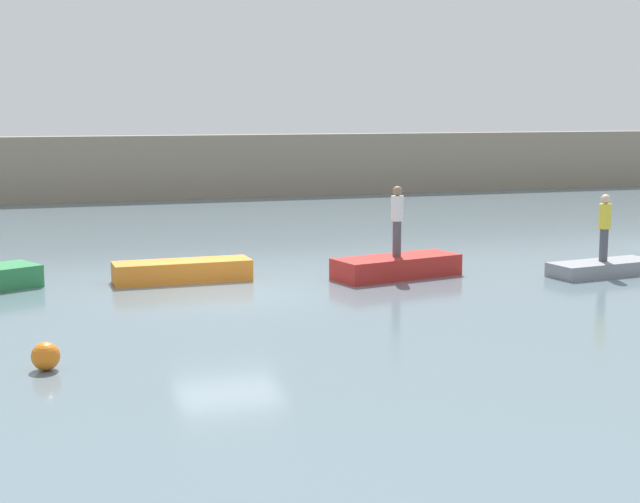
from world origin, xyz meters
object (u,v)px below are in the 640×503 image
at_px(person_yellow_shirt, 605,224).
at_px(mooring_buoy, 46,356).
at_px(rowboat_orange, 182,271).
at_px(rowboat_red, 397,267).
at_px(rowboat_grey, 603,268).
at_px(person_white_shirt, 397,217).

relative_size(person_yellow_shirt, mooring_buoy, 3.65).
xyz_separation_m(rowboat_orange, rowboat_red, (5.40, -1.11, 0.01)).
distance_m(rowboat_orange, rowboat_red, 5.51).
bearing_deg(rowboat_grey, rowboat_orange, 159.12).
height_order(rowboat_orange, person_yellow_shirt, person_yellow_shirt).
height_order(person_white_shirt, person_yellow_shirt, person_white_shirt).
bearing_deg(rowboat_orange, person_yellow_shirt, -13.76).
xyz_separation_m(rowboat_orange, rowboat_grey, (10.70, -2.46, -0.08)).
distance_m(rowboat_red, mooring_buoy, 11.06).
height_order(rowboat_orange, person_white_shirt, person_white_shirt).
xyz_separation_m(rowboat_red, rowboat_grey, (5.30, -1.35, -0.09)).
bearing_deg(mooring_buoy, rowboat_orange, 64.52).
bearing_deg(person_yellow_shirt, rowboat_orange, 167.07).
xyz_separation_m(rowboat_red, person_white_shirt, (0.00, 0.00, 1.30)).
height_order(rowboat_red, person_white_shirt, person_white_shirt).
bearing_deg(person_yellow_shirt, person_white_shirt, 165.73).
relative_size(rowboat_orange, person_yellow_shirt, 1.96).
distance_m(rowboat_red, rowboat_grey, 5.47).
height_order(rowboat_grey, person_yellow_shirt, person_yellow_shirt).
xyz_separation_m(rowboat_red, person_yellow_shirt, (5.30, -1.35, 1.08)).
xyz_separation_m(person_white_shirt, person_yellow_shirt, (5.30, -1.35, -0.22)).
bearing_deg(rowboat_grey, mooring_buoy, -168.36).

